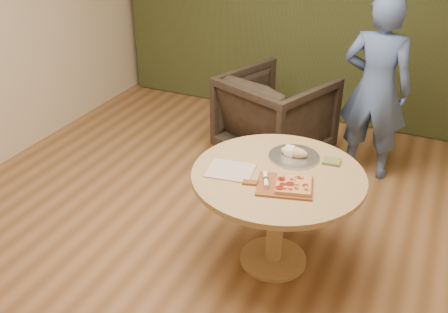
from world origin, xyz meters
name	(u,v)px	position (x,y,z in m)	size (l,w,h in m)	color
room_shell	(201,84)	(0.00, 0.00, 1.40)	(5.04, 6.04, 2.84)	#96663C
pedestal_table	(277,191)	(0.43, 0.26, 0.61)	(1.16, 1.16, 0.75)	tan
pizza_paddle	(283,186)	(0.51, 0.11, 0.76)	(0.47, 0.36, 0.01)	brown
flatbread_pizza	(293,185)	(0.57, 0.12, 0.78)	(0.27, 0.27, 0.04)	#E29D58
cutlery_roll	(266,179)	(0.40, 0.10, 0.78)	(0.10, 0.19, 0.03)	white
newspaper	(231,171)	(0.13, 0.15, 0.76)	(0.30, 0.25, 0.01)	white
serving_tray	(294,157)	(0.46, 0.51, 0.76)	(0.36, 0.36, 0.02)	silver
bread_roll	(293,152)	(0.45, 0.51, 0.79)	(0.19, 0.09, 0.09)	#E0BF88
green_packet	(332,161)	(0.71, 0.54, 0.76)	(0.12, 0.10, 0.02)	#505D2A
armchair	(276,112)	(-0.12, 1.81, 0.47)	(0.91, 0.85, 0.93)	black
person_standing	(376,89)	(0.78, 1.84, 0.84)	(0.61, 0.40, 1.68)	#476298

